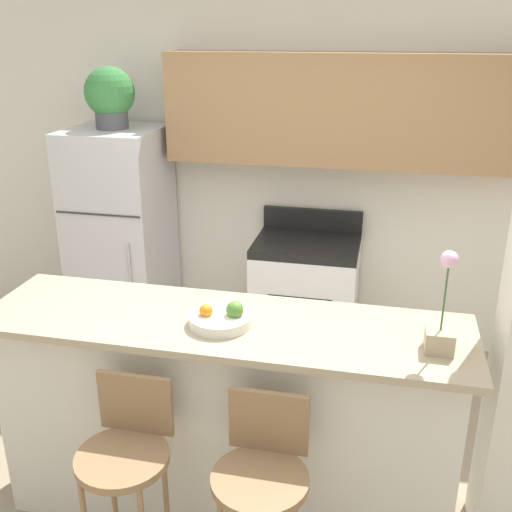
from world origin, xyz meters
TOP-DOWN VIEW (x-y plane):
  - ground_plane at (0.00, 0.00)m, footprint 14.00×14.00m
  - wall_back at (0.16, 1.94)m, footprint 5.60×0.38m
  - counter_bar at (0.00, 0.00)m, footprint 2.27×0.63m
  - refrigerator at (-1.25, 1.62)m, footprint 0.66×0.71m
  - stove_range at (0.16, 1.68)m, footprint 0.75×0.61m
  - bar_stool_left at (-0.29, -0.49)m, footprint 0.39×0.39m
  - bar_stool_right at (0.29, -0.49)m, footprint 0.39×0.39m
  - potted_plant_on_fridge at (-1.25, 1.62)m, footprint 0.35×0.35m
  - orchid_vase at (0.95, -0.07)m, footprint 0.12×0.12m
  - fruit_bowl at (0.00, -0.04)m, footprint 0.29×0.29m

SIDE VIEW (x-z plane):
  - ground_plane at x=0.00m, z-range 0.00..0.00m
  - stove_range at x=0.16m, z-range -0.07..1.00m
  - counter_bar at x=0.00m, z-range 0.01..1.10m
  - bar_stool_left at x=-0.29m, z-range 0.18..1.17m
  - bar_stool_right at x=0.29m, z-range 0.18..1.17m
  - refrigerator at x=-1.25m, z-range 0.00..1.67m
  - fruit_bowl at x=0.00m, z-range 1.07..1.19m
  - orchid_vase at x=0.95m, z-range 1.00..1.44m
  - wall_back at x=0.16m, z-range 0.23..2.78m
  - potted_plant_on_fridge at x=-1.25m, z-range 1.69..2.11m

